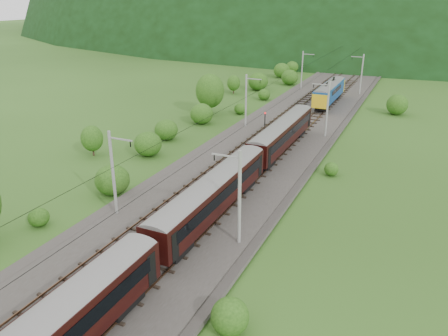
% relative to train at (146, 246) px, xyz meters
% --- Properties ---
extents(ground, '(600.00, 600.00, 0.00)m').
position_rel_train_xyz_m(ground, '(-2.40, 7.55, -3.20)').
color(ground, '#284816').
rests_on(ground, ground).
extents(railbed, '(14.00, 220.00, 0.30)m').
position_rel_train_xyz_m(railbed, '(-2.40, 17.55, -3.05)').
color(railbed, '#38332D').
rests_on(railbed, ground).
extents(track_left, '(2.40, 220.00, 0.27)m').
position_rel_train_xyz_m(track_left, '(-4.80, 17.55, -2.83)').
color(track_left, brown).
rests_on(track_left, railbed).
extents(track_right, '(2.40, 220.00, 0.27)m').
position_rel_train_xyz_m(track_right, '(0.00, 17.55, -2.83)').
color(track_right, brown).
rests_on(track_right, railbed).
extents(catenary_left, '(2.54, 192.28, 8.00)m').
position_rel_train_xyz_m(catenary_left, '(-8.52, 39.55, 1.30)').
color(catenary_left, gray).
rests_on(catenary_left, railbed).
extents(catenary_right, '(2.54, 192.28, 8.00)m').
position_rel_train_xyz_m(catenary_right, '(3.72, 39.55, 1.30)').
color(catenary_right, gray).
rests_on(catenary_right, railbed).
extents(overhead_wires, '(4.83, 198.00, 0.03)m').
position_rel_train_xyz_m(overhead_wires, '(-2.40, 17.55, 3.90)').
color(overhead_wires, black).
rests_on(overhead_wires, ground).
extents(mountain_main, '(504.00, 360.00, 244.00)m').
position_rel_train_xyz_m(mountain_main, '(-2.40, 267.55, -3.20)').
color(mountain_main, black).
rests_on(mountain_main, ground).
extents(mountain_ridge, '(336.00, 280.00, 132.00)m').
position_rel_train_xyz_m(mountain_ridge, '(-122.40, 307.55, -3.20)').
color(mountain_ridge, black).
rests_on(mountain_ridge, ground).
extents(train, '(2.65, 128.29, 4.60)m').
position_rel_train_xyz_m(train, '(0.00, 0.00, 0.00)').
color(train, black).
rests_on(train, ground).
extents(hazard_post_near, '(0.15, 0.15, 1.45)m').
position_rel_train_xyz_m(hazard_post_near, '(-2.39, 63.30, -2.17)').
color(hazard_post_near, red).
rests_on(hazard_post_near, railbed).
extents(hazard_post_far, '(0.14, 0.14, 1.34)m').
position_rel_train_xyz_m(hazard_post_far, '(-1.96, 49.69, -2.23)').
color(hazard_post_far, red).
rests_on(hazard_post_far, railbed).
extents(signal, '(0.26, 0.26, 2.35)m').
position_rel_train_xyz_m(signal, '(-5.70, 40.27, -1.52)').
color(signal, black).
rests_on(signal, railbed).
extents(vegetation_left, '(12.92, 147.87, 7.01)m').
position_rel_train_xyz_m(vegetation_left, '(-15.76, 28.12, -0.71)').
color(vegetation_left, '#1F4612').
rests_on(vegetation_left, ground).
extents(vegetation_right, '(7.78, 93.86, 3.19)m').
position_rel_train_xyz_m(vegetation_right, '(10.37, 20.57, -1.80)').
color(vegetation_right, '#1F4612').
rests_on(vegetation_right, ground).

